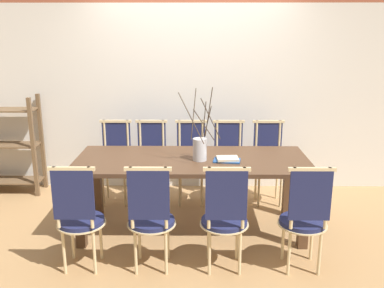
{
  "coord_description": "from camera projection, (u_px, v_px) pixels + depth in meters",
  "views": [
    {
      "loc": [
        0.03,
        -4.02,
        2.01
      ],
      "look_at": [
        0.0,
        0.0,
        0.91
      ],
      "focal_mm": 40.0,
      "sensor_mm": 36.0,
      "label": 1
    }
  ],
  "objects": [
    {
      "name": "chair_far_left",
      "position": [
        151.0,
        160.0,
        5.02
      ],
      "size": [
        0.41,
        0.41,
        0.96
      ],
      "rotation": [
        0.0,
        0.0,
        3.14
      ],
      "color": "#1E234C",
      "rests_on": "ground_plane"
    },
    {
      "name": "chair_far_rightend",
      "position": [
        268.0,
        161.0,
        5.01
      ],
      "size": [
        0.41,
        0.41,
        0.96
      ],
      "rotation": [
        0.0,
        0.0,
        3.14
      ],
      "color": "#1E234C",
      "rests_on": "ground_plane"
    },
    {
      "name": "shelving_rack",
      "position": [
        8.0,
        145.0,
        5.28
      ],
      "size": [
        0.78,
        0.34,
        1.22
      ],
      "color": "brown",
      "rests_on": "ground_plane"
    },
    {
      "name": "chair_near_leftend",
      "position": [
        79.0,
        215.0,
        3.55
      ],
      "size": [
        0.41,
        0.41,
        0.96
      ],
      "color": "#1E234C",
      "rests_on": "ground_plane"
    },
    {
      "name": "chair_near_left",
      "position": [
        151.0,
        216.0,
        3.55
      ],
      "size": [
        0.41,
        0.41,
        0.96
      ],
      "color": "#1E234C",
      "rests_on": "ground_plane"
    },
    {
      "name": "ground_plane",
      "position": [
        192.0,
        229.0,
        4.41
      ],
      "size": [
        16.0,
        16.0,
        0.0
      ],
      "primitive_type": "plane",
      "color": "#A87F51"
    },
    {
      "name": "wall_rear",
      "position": [
        193.0,
        62.0,
        5.23
      ],
      "size": [
        12.0,
        0.06,
        3.2
      ],
      "color": "silver",
      "rests_on": "ground_plane"
    },
    {
      "name": "chair_near_right",
      "position": [
        305.0,
        216.0,
        3.54
      ],
      "size": [
        0.41,
        0.41,
        0.96
      ],
      "color": "#1E234C",
      "rests_on": "ground_plane"
    },
    {
      "name": "vase_centerpiece",
      "position": [
        200.0,
        148.0,
        4.13
      ],
      "size": [
        0.41,
        0.33,
        0.72
      ],
      "color": "silver",
      "rests_on": "dining_table"
    },
    {
      "name": "chair_far_center",
      "position": [
        191.0,
        161.0,
        5.01
      ],
      "size": [
        0.41,
        0.41,
        0.96
      ],
      "rotation": [
        0.0,
        0.0,
        3.14
      ],
      "color": "#1E234C",
      "rests_on": "ground_plane"
    },
    {
      "name": "chair_near_center",
      "position": [
        225.0,
        216.0,
        3.54
      ],
      "size": [
        0.41,
        0.41,
        0.96
      ],
      "color": "#1E234C",
      "rests_on": "ground_plane"
    },
    {
      "name": "book_stack",
      "position": [
        227.0,
        159.0,
        4.13
      ],
      "size": [
        0.28,
        0.2,
        0.04
      ],
      "color": "#234C8C",
      "rests_on": "dining_table"
    },
    {
      "name": "chair_far_leftend",
      "position": [
        116.0,
        160.0,
        5.02
      ],
      "size": [
        0.41,
        0.41,
        0.96
      ],
      "rotation": [
        0.0,
        0.0,
        3.14
      ],
      "color": "#1E234C",
      "rests_on": "ground_plane"
    },
    {
      "name": "chair_far_right",
      "position": [
        229.0,
        161.0,
        5.01
      ],
      "size": [
        0.41,
        0.41,
        0.96
      ],
      "rotation": [
        0.0,
        0.0,
        3.14
      ],
      "color": "#1E234C",
      "rests_on": "ground_plane"
    },
    {
      "name": "dining_table",
      "position": [
        192.0,
        168.0,
        4.24
      ],
      "size": [
        2.3,
        0.94,
        0.76
      ],
      "color": "#4C3321",
      "rests_on": "ground_plane"
    }
  ]
}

